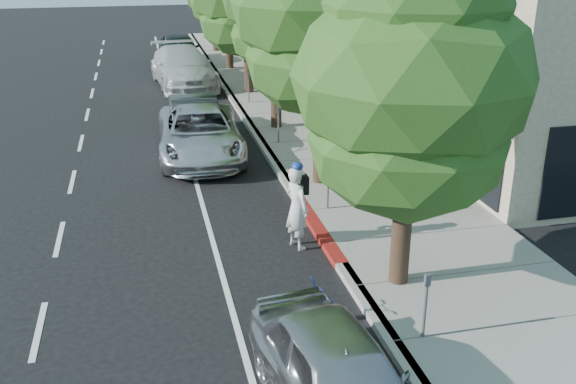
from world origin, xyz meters
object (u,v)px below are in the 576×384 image
object	(u,v)px
dark_sedan	(195,121)
near_car_a	(339,379)
white_pickup	(183,67)
cyclist	(297,208)
street_tree_2	(275,0)
silver_suv	(200,133)
bicycle	(294,308)
street_tree_1	(323,7)
dark_suv_far	(180,50)
pedestrian	(293,91)
street_tree_0	(412,82)

from	to	relation	value
dark_sedan	near_car_a	distance (m)	14.68
white_pickup	cyclist	bearing A→B (deg)	-91.39
street_tree_2	silver_suv	world-z (taller)	street_tree_2
cyclist	bicycle	xyz separation A→B (m)	(-0.87, -3.29, -0.56)
cyclist	bicycle	world-z (taller)	cyclist
street_tree_1	dark_sedan	size ratio (longest dim) A/B	1.74
bicycle	silver_suv	size ratio (longest dim) A/B	0.29
street_tree_2	bicycle	bearing A→B (deg)	-100.75
street_tree_1	near_car_a	world-z (taller)	street_tree_1
street_tree_1	silver_suv	world-z (taller)	street_tree_1
street_tree_2	near_car_a	xyz separation A→B (m)	(-2.39, -15.50, -4.00)
bicycle	dark_suv_far	xyz separation A→B (m)	(-0.06, 27.19, 0.44)
dark_suv_far	near_car_a	world-z (taller)	dark_suv_far
bicycle	pedestrian	world-z (taller)	pedestrian
street_tree_0	bicycle	xyz separation A→B (m)	(-2.47, -1.00, -3.86)
cyclist	dark_sedan	world-z (taller)	cyclist
street_tree_0	near_car_a	bearing A→B (deg)	-124.38
street_tree_1	dark_suv_far	xyz separation A→B (m)	(-2.53, 20.19, -4.20)
dark_suv_far	street_tree_1	bearing A→B (deg)	-86.75
street_tree_0	dark_sedan	distance (m)	12.11
pedestrian	white_pickup	bearing A→B (deg)	-58.70
street_tree_1	dark_suv_far	size ratio (longest dim) A/B	1.60
dark_sedan	white_pickup	bearing A→B (deg)	88.23
street_tree_0	silver_suv	size ratio (longest dim) A/B	1.23
cyclist	white_pickup	world-z (taller)	cyclist
white_pickup	pedestrian	size ratio (longest dim) A/B	3.78
cyclist	dark_sedan	bearing A→B (deg)	-12.30
near_car_a	pedestrian	bearing A→B (deg)	70.88
street_tree_0	cyclist	world-z (taller)	street_tree_0
street_tree_1	bicycle	xyz separation A→B (m)	(-2.47, -7.00, -4.64)
white_pickup	bicycle	bearing A→B (deg)	-94.26
cyclist	street_tree_0	bearing A→B (deg)	-166.98
white_pickup	street_tree_1	bearing A→B (deg)	-84.25
white_pickup	silver_suv	bearing A→B (deg)	-96.75
silver_suv	dark_sedan	distance (m)	1.63
white_pickup	dark_suv_far	xyz separation A→B (m)	(0.25, 5.66, -0.05)
silver_suv	dark_suv_far	world-z (taller)	dark_suv_far
bicycle	silver_suv	xyz separation A→B (m)	(-0.63, 10.53, 0.36)
dark_suv_far	street_tree_0	bearing A→B (deg)	-88.38
street_tree_1	dark_sedan	world-z (taller)	street_tree_1
street_tree_0	cyclist	xyz separation A→B (m)	(-1.60, 2.29, -3.31)
street_tree_2	dark_sedan	bearing A→B (deg)	-164.89
white_pickup	street_tree_2	bearing A→B (deg)	-77.03
street_tree_2	pedestrian	xyz separation A→B (m)	(1.13, 2.04, -3.74)
white_pickup	dark_suv_far	world-z (taller)	white_pickup
street_tree_0	street_tree_2	xyz separation A→B (m)	(0.00, 12.00, 0.44)
cyclist	pedestrian	bearing A→B (deg)	-34.95
pedestrian	dark_sedan	bearing A→B (deg)	34.51
street_tree_1	near_car_a	bearing A→B (deg)	-104.15
dark_sedan	pedestrian	bearing A→B (deg)	34.44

